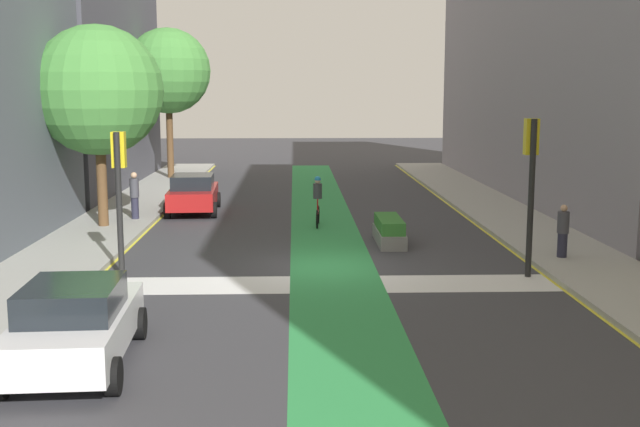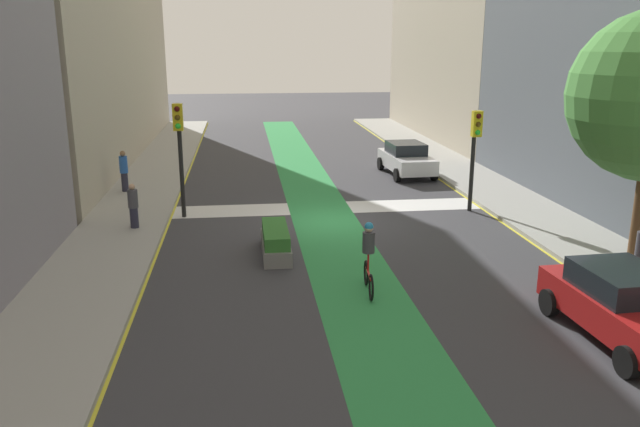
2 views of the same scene
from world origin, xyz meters
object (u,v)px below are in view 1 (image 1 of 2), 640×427
object	(u,v)px
pedestrian_sidewalk_left_a	(135,195)
street_tree_far	(168,71)
traffic_signal_near_left	(119,175)
pedestrian_sidewalk_right_b	(563,231)
car_white_left_near	(75,323)
cyclist_in_lane	(318,200)
car_red_left_far	(193,193)
median_planter	(389,231)
street_tree_near	(98,91)
traffic_signal_near_right	(531,166)

from	to	relation	value
pedestrian_sidewalk_left_a	street_tree_far	size ratio (longest dim) A/B	0.22
traffic_signal_near_left	street_tree_far	size ratio (longest dim) A/B	0.47
pedestrian_sidewalk_left_a	pedestrian_sidewalk_right_b	distance (m)	15.56
car_white_left_near	pedestrian_sidewalk_left_a	world-z (taller)	pedestrian_sidewalk_left_a
car_white_left_near	cyclist_in_lane	distance (m)	15.30
pedestrian_sidewalk_right_b	street_tree_far	size ratio (longest dim) A/B	0.19
car_red_left_far	pedestrian_sidewalk_left_a	size ratio (longest dim) A/B	2.43
median_planter	traffic_signal_near_left	bearing A→B (deg)	-151.81
car_white_left_near	street_tree_far	distance (m)	30.32
car_red_left_far	median_planter	bearing A→B (deg)	-42.89
traffic_signal_near_left	pedestrian_sidewalk_right_b	distance (m)	12.57
cyclist_in_lane	street_tree_far	distance (m)	17.75
street_tree_far	median_planter	world-z (taller)	street_tree_far
street_tree_near	street_tree_far	distance (m)	15.67
cyclist_in_lane	pedestrian_sidewalk_right_b	size ratio (longest dim) A/B	1.21
traffic_signal_near_left	pedestrian_sidewalk_right_b	bearing A→B (deg)	5.45
traffic_signal_near_left	median_planter	xyz separation A→B (m)	(7.72, 4.13, -2.31)
pedestrian_sidewalk_right_b	car_white_left_near	bearing A→B (deg)	-144.63
street_tree_far	median_planter	bearing A→B (deg)	-61.79
street_tree_far	median_planter	size ratio (longest dim) A/B	2.99
pedestrian_sidewalk_left_a	traffic_signal_near_left	bearing A→B (deg)	-80.94
street_tree_far	cyclist_in_lane	bearing A→B (deg)	-63.17
street_tree_far	street_tree_near	bearing A→B (deg)	-89.91
car_red_left_far	street_tree_near	distance (m)	6.23
car_white_left_near	pedestrian_sidewalk_left_a	xyz separation A→B (m)	(-2.06, 15.60, 0.25)
car_white_left_near	pedestrian_sidewalk_left_a	bearing A→B (deg)	97.54
car_white_left_near	median_planter	bearing A→B (deg)	58.07
pedestrian_sidewalk_left_a	car_red_left_far	bearing A→B (deg)	50.69
traffic_signal_near_right	cyclist_in_lane	world-z (taller)	traffic_signal_near_right
pedestrian_sidewalk_left_a	median_planter	size ratio (longest dim) A/B	0.65
car_white_left_near	street_tree_far	world-z (taller)	street_tree_far
street_tree_far	pedestrian_sidewalk_left_a	bearing A→B (deg)	-86.56
traffic_signal_near_right	street_tree_near	bearing A→B (deg)	150.33
traffic_signal_near_right	pedestrian_sidewalk_right_b	distance (m)	3.00
traffic_signal_near_right	car_white_left_near	bearing A→B (deg)	-146.76
pedestrian_sidewalk_left_a	street_tree_far	xyz separation A→B (m)	(-0.85, 14.13, 4.90)
traffic_signal_near_right	cyclist_in_lane	distance (m)	9.74
cyclist_in_lane	street_tree_far	world-z (taller)	street_tree_far
cyclist_in_lane	street_tree_near	distance (m)	8.63
pedestrian_sidewalk_left_a	street_tree_far	world-z (taller)	street_tree_far
traffic_signal_near_left	pedestrian_sidewalk_right_b	world-z (taller)	traffic_signal_near_left
median_planter	cyclist_in_lane	bearing A→B (deg)	124.13
car_white_left_near	street_tree_near	world-z (taller)	street_tree_near
car_red_left_far	street_tree_far	size ratio (longest dim) A/B	0.53
cyclist_in_lane	car_red_left_far	bearing A→B (deg)	145.68
pedestrian_sidewalk_left_a	cyclist_in_lane	bearing A→B (deg)	-8.88
street_tree_near	traffic_signal_near_right	bearing A→B (deg)	-29.67
car_red_left_far	traffic_signal_near_right	bearing A→B (deg)	-47.41
traffic_signal_near_right	traffic_signal_near_left	bearing A→B (deg)	177.66
car_white_left_near	pedestrian_sidewalk_left_a	size ratio (longest dim) A/B	2.44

